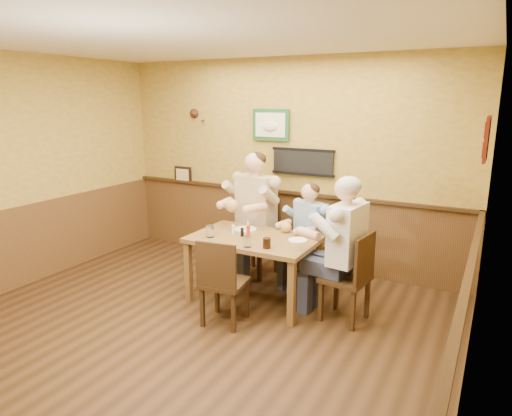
{
  "coord_description": "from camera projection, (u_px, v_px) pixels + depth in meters",
  "views": [
    {
      "loc": [
        2.57,
        -3.11,
        2.26
      ],
      "look_at": [
        0.28,
        1.15,
        1.1
      ],
      "focal_mm": 32.0,
      "sensor_mm": 36.0,
      "label": 1
    }
  ],
  "objects": [
    {
      "name": "plate_far_right",
      "position": [
        298.0,
        240.0,
        4.98
      ],
      "size": [
        0.22,
        0.22,
        0.01
      ],
      "primitive_type": "cylinder",
      "rotation": [
        0.0,
        0.0,
        -0.06
      ],
      "color": "white",
      "rests_on": "dining_table"
    },
    {
      "name": "diner_blue_polo",
      "position": [
        310.0,
        240.0,
        5.57
      ],
      "size": [
        0.71,
        0.71,
        1.16
      ],
      "primitive_type": null,
      "rotation": [
        0.0,
        0.0,
        -0.43
      ],
      "color": "#7C9ABA",
      "rests_on": "ground"
    },
    {
      "name": "water_glass_left",
      "position": [
        210.0,
        231.0,
        5.1
      ],
      "size": [
        0.11,
        0.11,
        0.13
      ],
      "primitive_type": "cylinder",
      "rotation": [
        0.0,
        0.0,
        0.37
      ],
      "color": "white",
      "rests_on": "dining_table"
    },
    {
      "name": "pepper_shaker",
      "position": [
        242.0,
        232.0,
        5.14
      ],
      "size": [
        0.05,
        0.05,
        0.1
      ],
      "primitive_type": "cylinder",
      "rotation": [
        0.0,
        0.0,
        0.44
      ],
      "color": "black",
      "rests_on": "dining_table"
    },
    {
      "name": "chair_back_left",
      "position": [
        256.0,
        237.0,
        5.94
      ],
      "size": [
        0.53,
        0.53,
        1.02
      ],
      "primitive_type": null,
      "rotation": [
        0.0,
        0.0,
        -0.14
      ],
      "color": "#392612",
      "rests_on": "ground"
    },
    {
      "name": "hot_sauce_bottle",
      "position": [
        248.0,
        231.0,
        5.04
      ],
      "size": [
        0.05,
        0.05,
        0.17
      ],
      "primitive_type": "cylinder",
      "rotation": [
        0.0,
        0.0,
        0.09
      ],
      "color": "#B53113",
      "rests_on": "dining_table"
    },
    {
      "name": "diner_white_elder",
      "position": [
        346.0,
        258.0,
        4.65
      ],
      "size": [
        0.71,
        0.71,
        1.37
      ],
      "primitive_type": null,
      "rotation": [
        0.0,
        0.0,
        -1.71
      ],
      "color": "silver",
      "rests_on": "ground"
    },
    {
      "name": "chair_near_side",
      "position": [
        225.0,
        280.0,
        4.64
      ],
      "size": [
        0.48,
        0.48,
        0.92
      ],
      "primitive_type": null,
      "rotation": [
        0.0,
        0.0,
        3.27
      ],
      "color": "#392612",
      "rests_on": "ground"
    },
    {
      "name": "diner_tan_shirt",
      "position": [
        256.0,
        221.0,
        5.89
      ],
      "size": [
        0.76,
        0.76,
        1.45
      ],
      "primitive_type": null,
      "rotation": [
        0.0,
        0.0,
        -0.14
      ],
      "color": "#CAB08B",
      "rests_on": "ground"
    },
    {
      "name": "chair_right_end",
      "position": [
        345.0,
        276.0,
        4.7
      ],
      "size": [
        0.5,
        0.5,
        0.96
      ],
      "primitive_type": null,
      "rotation": [
        0.0,
        0.0,
        -1.71
      ],
      "color": "#392612",
      "rests_on": "ground"
    },
    {
      "name": "salt_shaker",
      "position": [
        233.0,
        229.0,
        5.24
      ],
      "size": [
        0.05,
        0.05,
        0.1
      ],
      "primitive_type": "cylinder",
      "rotation": [
        0.0,
        0.0,
        -0.22
      ],
      "color": "white",
      "rests_on": "dining_table"
    },
    {
      "name": "chair_back_right",
      "position": [
        310.0,
        254.0,
        5.61
      ],
      "size": [
        0.5,
        0.5,
        0.81
      ],
      "primitive_type": null,
      "rotation": [
        0.0,
        0.0,
        -0.43
      ],
      "color": "#392612",
      "rests_on": "ground"
    },
    {
      "name": "dining_table",
      "position": [
        254.0,
        245.0,
        5.15
      ],
      "size": [
        1.4,
        0.9,
        0.75
      ],
      "color": "brown",
      "rests_on": "ground"
    },
    {
      "name": "water_glass_mid",
      "position": [
        247.0,
        242.0,
        4.76
      ],
      "size": [
        0.09,
        0.09,
        0.12
      ],
      "primitive_type": "cylinder",
      "rotation": [
        0.0,
        0.0,
        -0.16
      ],
      "color": "silver",
      "rests_on": "dining_table"
    },
    {
      "name": "plate_far_left",
      "position": [
        245.0,
        229.0,
        5.4
      ],
      "size": [
        0.35,
        0.35,
        0.02
      ],
      "primitive_type": "cylinder",
      "rotation": [
        0.0,
        0.0,
        0.42
      ],
      "color": "silver",
      "rests_on": "dining_table"
    },
    {
      "name": "room",
      "position": [
        190.0,
        165.0,
        4.07
      ],
      "size": [
        5.02,
        5.03,
        2.81
      ],
      "color": "black",
      "rests_on": "ground"
    },
    {
      "name": "cola_tumbler",
      "position": [
        267.0,
        243.0,
        4.73
      ],
      "size": [
        0.09,
        0.09,
        0.11
      ],
      "primitive_type": "cylinder",
      "rotation": [
        0.0,
        0.0,
        0.09
      ],
      "color": "black",
      "rests_on": "dining_table"
    }
  ]
}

